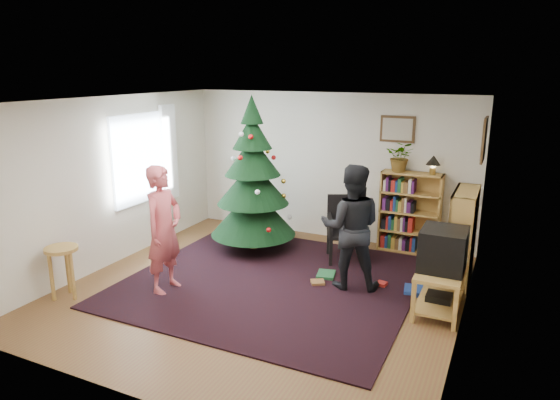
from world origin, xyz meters
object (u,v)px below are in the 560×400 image
at_px(crt_tv, 443,249).
at_px(stool, 62,259).
at_px(bookshelf_right, 462,236).
at_px(picture_right, 484,140).
at_px(tv_stand, 440,286).
at_px(person_by_chair, 351,227).
at_px(christmas_tree, 253,187).
at_px(armchair, 348,226).
at_px(picture_back, 398,129).
at_px(potted_plant, 401,157).
at_px(table_lamp, 433,161).
at_px(bookshelf_back, 410,212).
at_px(person_standing, 164,229).

distance_m(crt_tv, stool, 4.74).
bearing_deg(bookshelf_right, picture_right, -24.01).
height_order(tv_stand, person_by_chair, person_by_chair).
relative_size(christmas_tree, armchair, 2.52).
relative_size(picture_back, picture_right, 0.92).
height_order(potted_plant, table_lamp, potted_plant).
bearing_deg(potted_plant, table_lamp, 0.00).
bearing_deg(stool, table_lamp, 42.47).
bearing_deg(person_by_chair, stool, 14.60).
height_order(bookshelf_back, stool, bookshelf_back).
relative_size(tv_stand, armchair, 0.95).
bearing_deg(picture_right, person_standing, -147.84).
distance_m(crt_tv, person_standing, 3.50).
height_order(crt_tv, table_lamp, table_lamp).
height_order(tv_stand, potted_plant, potted_plant).
xyz_separation_m(picture_right, bookshelf_right, (-0.14, -0.30, -1.29)).
height_order(picture_back, bookshelf_right, picture_back).
xyz_separation_m(armchair, person_standing, (-1.83, -2.13, 0.31)).
relative_size(christmas_tree, bookshelf_back, 1.92).
xyz_separation_m(christmas_tree, potted_plant, (2.11, 0.99, 0.50)).
height_order(picture_right, crt_tv, picture_right).
height_order(christmas_tree, tv_stand, christmas_tree).
xyz_separation_m(christmas_tree, person_by_chair, (1.87, -0.73, -0.19)).
relative_size(tv_stand, stool, 1.37).
distance_m(armchair, potted_plant, 1.38).
height_order(picture_right, person_by_chair, picture_right).
distance_m(tv_stand, person_standing, 3.54).
bearing_deg(person_by_chair, bookshelf_right, -163.61).
distance_m(tv_stand, person_by_chair, 1.33).
bearing_deg(table_lamp, tv_stand, -76.45).
height_order(tv_stand, person_standing, person_standing).
distance_m(bookshelf_back, person_by_chair, 1.79).
height_order(picture_right, armchair, picture_right).
relative_size(bookshelf_back, person_by_chair, 0.77).
relative_size(picture_back, bookshelf_right, 0.42).
height_order(christmas_tree, crt_tv, christmas_tree).
bearing_deg(armchair, picture_back, 37.40).
xyz_separation_m(armchair, potted_plant, (0.58, 0.74, 1.00)).
relative_size(picture_right, person_standing, 0.35).
xyz_separation_m(crt_tv, potted_plant, (-0.96, 1.93, 0.74)).
bearing_deg(crt_tv, table_lamp, 103.47).
height_order(crt_tv, armchair, crt_tv).
bearing_deg(christmas_tree, table_lamp, 20.87).
distance_m(person_standing, person_by_chair, 2.46).
height_order(bookshelf_right, stool, bookshelf_right).
distance_m(picture_back, table_lamp, 0.77).
xyz_separation_m(picture_back, tv_stand, (1.07, -2.07, -1.62)).
bearing_deg(armchair, bookshelf_right, -29.05).
xyz_separation_m(christmas_tree, person_standing, (-0.31, -1.88, -0.19)).
bearing_deg(potted_plant, crt_tv, -63.51).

